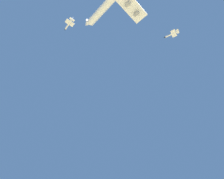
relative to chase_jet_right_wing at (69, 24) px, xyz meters
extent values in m
cone|color=white|center=(-17.36, -4.77, -5.60)|extent=(6.85, 7.47, 6.08)
cylinder|color=gray|center=(-60.84, -13.08, -9.64)|extent=(5.74, 4.60, 3.00)
cylinder|color=gray|center=(-57.30, -2.68, -9.20)|extent=(5.74, 4.60, 3.00)
cylinder|color=silver|center=(-0.07, 0.03, -0.02)|extent=(12.39, 6.93, 1.50)
cone|color=black|center=(6.70, -3.18, -0.02)|extent=(2.45, 2.21, 1.50)
cube|color=silver|center=(-1.43, 0.68, -0.22)|extent=(7.41, 9.11, 0.24)
cube|color=silver|center=(-5.04, 2.39, 1.93)|extent=(2.25, 1.21, 2.60)
cube|color=silver|center=(-5.04, 2.39, 0.18)|extent=(3.87, 5.19, 0.20)
cylinder|color=silver|center=(-84.20, -50.19, -2.31)|extent=(13.08, 2.57, 1.50)
cone|color=black|center=(-76.73, -50.81, -2.31)|extent=(2.12, 1.66, 1.50)
cube|color=silver|center=(-85.70, -50.06, -2.51)|extent=(5.04, 8.34, 0.24)
cube|color=silver|center=(-89.68, -49.73, -0.36)|extent=(2.41, 0.40, 2.60)
cube|color=silver|center=(-89.68, -49.73, -2.11)|extent=(2.39, 4.95, 0.20)
camera|label=1|loc=(-73.13, 60.12, -164.15)|focal=30.20mm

